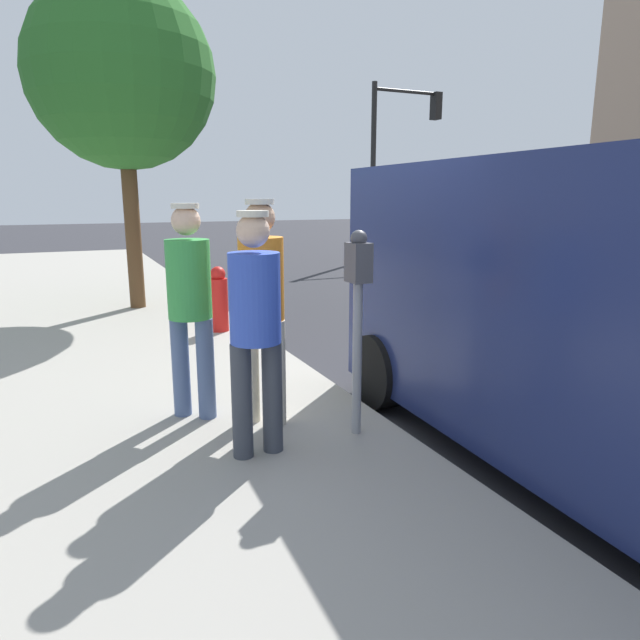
{
  "coord_description": "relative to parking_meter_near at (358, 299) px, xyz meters",
  "views": [
    {
      "loc": [
        3.24,
        4.11,
        1.9
      ],
      "look_at": [
        1.65,
        0.61,
        1.05
      ],
      "focal_mm": 31.47,
      "sensor_mm": 36.0,
      "label": 1
    }
  ],
  "objects": [
    {
      "name": "street_tree",
      "position": [
        0.89,
        -5.84,
        2.47
      ],
      "size": [
        2.76,
        2.76,
        4.9
      ],
      "color": "brown",
      "rests_on": "sidewalk_slab"
    },
    {
      "name": "ground_plane",
      "position": [
        -1.35,
        -0.61,
        -1.18
      ],
      "size": [
        80.0,
        80.0,
        0.0
      ],
      "primitive_type": "plane",
      "color": "#2D2D33"
    },
    {
      "name": "parking_meter_near",
      "position": [
        0.0,
        0.0,
        0.0
      ],
      "size": [
        0.14,
        0.18,
        1.52
      ],
      "color": "gray",
      "rests_on": "sidewalk_slab"
    },
    {
      "name": "pedestrian_in_green",
      "position": [
        1.04,
        -0.84,
        -0.06
      ],
      "size": [
        0.34,
        0.34,
        1.7
      ],
      "color": "#4C608C",
      "rests_on": "sidewalk_slab"
    },
    {
      "name": "fire_hydrant",
      "position": [
        0.1,
        -3.67,
        -0.61
      ],
      "size": [
        0.24,
        0.24,
        0.86
      ],
      "color": "red",
      "rests_on": "sidewalk_slab"
    },
    {
      "name": "pedestrian_in_orange",
      "position": [
        0.57,
        -0.48,
        -0.04
      ],
      "size": [
        0.34,
        0.34,
        1.73
      ],
      "color": "beige",
      "rests_on": "sidewalk_slab"
    },
    {
      "name": "sidewalk_slab",
      "position": [
        2.15,
        -0.61,
        -1.11
      ],
      "size": [
        5.0,
        32.0,
        0.15
      ],
      "primitive_type": "cube",
      "color": "#9E998E",
      "rests_on": "ground"
    },
    {
      "name": "pedestrian_in_blue",
      "position": [
        0.78,
        0.03,
        -0.08
      ],
      "size": [
        0.36,
        0.34,
        1.66
      ],
      "color": "#383D47",
      "rests_on": "sidewalk_slab"
    },
    {
      "name": "traffic_light_corner",
      "position": [
        -7.65,
        -11.8,
        2.34
      ],
      "size": [
        2.48,
        0.42,
        5.2
      ],
      "color": "black",
      "rests_on": "ground"
    }
  ]
}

